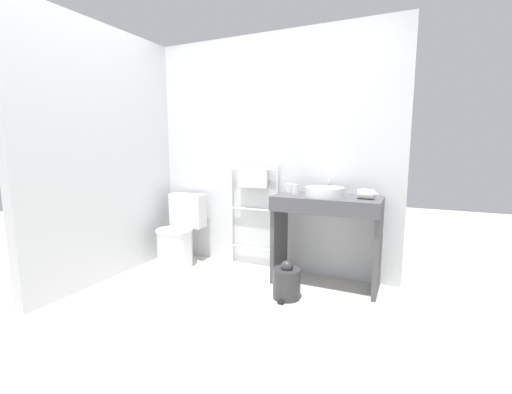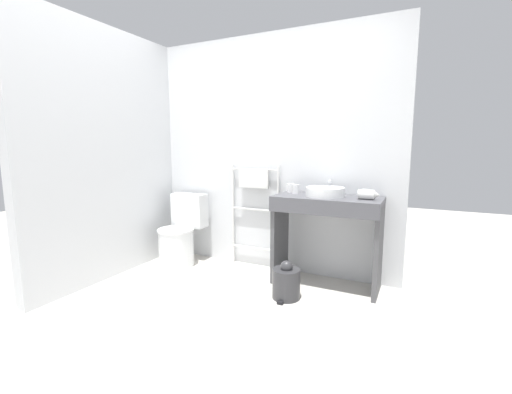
% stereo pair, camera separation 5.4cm
% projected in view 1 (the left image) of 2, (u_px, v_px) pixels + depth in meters
% --- Properties ---
extents(ground_plane, '(12.00, 12.00, 0.00)m').
position_uv_depth(ground_plane, '(184.00, 330.00, 2.42)').
color(ground_plane, beige).
extents(wall_back, '(2.73, 0.12, 2.40)m').
position_uv_depth(wall_back, '(267.00, 155.00, 3.59)').
color(wall_back, silver).
rests_on(wall_back, ground_plane).
extents(wall_side, '(0.12, 2.14, 2.40)m').
position_uv_depth(wall_side, '(118.00, 155.00, 3.44)').
color(wall_side, silver).
rests_on(wall_side, ground_plane).
extents(toilet, '(0.40, 0.53, 0.77)m').
position_uv_depth(toilet, '(179.00, 236.00, 3.76)').
color(toilet, white).
rests_on(toilet, ground_plane).
extents(towel_radiator, '(0.56, 0.06, 1.09)m').
position_uv_depth(towel_radiator, '(253.00, 194.00, 3.60)').
color(towel_radiator, silver).
rests_on(towel_radiator, ground_plane).
extents(vanity_counter, '(0.96, 0.44, 0.84)m').
position_uv_depth(vanity_counter, '(326.00, 226.00, 3.12)').
color(vanity_counter, '#4C4C51').
rests_on(vanity_counter, ground_plane).
extents(sink_basin, '(0.35, 0.35, 0.08)m').
position_uv_depth(sink_basin, '(325.00, 191.00, 3.10)').
color(sink_basin, white).
rests_on(sink_basin, vanity_counter).
extents(faucet, '(0.02, 0.10, 0.14)m').
position_uv_depth(faucet, '(329.00, 185.00, 3.25)').
color(faucet, silver).
rests_on(faucet, vanity_counter).
extents(cup_near_wall, '(0.07, 0.07, 0.09)m').
position_uv_depth(cup_near_wall, '(290.00, 188.00, 3.36)').
color(cup_near_wall, white).
rests_on(cup_near_wall, vanity_counter).
extents(cup_near_edge, '(0.07, 0.07, 0.09)m').
position_uv_depth(cup_near_edge, '(295.00, 189.00, 3.29)').
color(cup_near_edge, white).
rests_on(cup_near_edge, vanity_counter).
extents(hair_dryer, '(0.18, 0.19, 0.08)m').
position_uv_depth(hair_dryer, '(367.00, 194.00, 2.95)').
color(hair_dryer, white).
rests_on(hair_dryer, vanity_counter).
extents(trash_bin, '(0.24, 0.27, 0.33)m').
position_uv_depth(trash_bin, '(287.00, 282.00, 2.92)').
color(trash_bin, '#333335').
rests_on(trash_bin, ground_plane).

